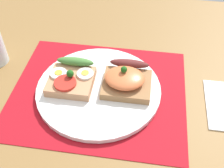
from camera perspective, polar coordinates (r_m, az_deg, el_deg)
name	(u,v)px	position (r cm, az deg, el deg)	size (l,w,h in cm)	color
ground_plane	(99,96)	(63.64, -2.68, -2.55)	(120.00, 90.00, 3.20)	olive
placemat	(99,91)	(62.35, -2.73, -1.48)	(38.36, 32.08, 0.30)	#A7101A
plate	(99,89)	(61.84, -2.75, -1.04)	(27.48, 27.48, 1.10)	white
sandwich_egg_tomato	(71,79)	(61.88, -8.37, 1.07)	(9.70, 10.54, 4.14)	tan
sandwich_salmon	(126,79)	(60.53, 2.91, 0.95)	(10.46, 10.62, 5.34)	#A17246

